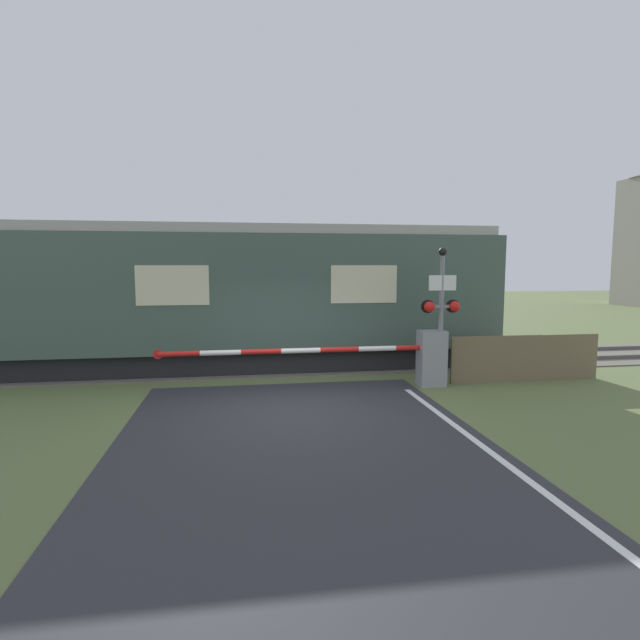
% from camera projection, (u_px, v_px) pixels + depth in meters
% --- Properties ---
extents(ground_plane, '(80.00, 80.00, 0.00)m').
position_uv_depth(ground_plane, '(291.00, 409.00, 9.59)').
color(ground_plane, '#5B6B3D').
extents(track_bed, '(36.00, 3.20, 0.13)m').
position_uv_depth(track_bed, '(276.00, 364.00, 13.77)').
color(track_bed, '#666056').
rests_on(track_bed, ground_plane).
extents(train, '(16.76, 3.00, 3.77)m').
position_uv_depth(train, '(181.00, 297.00, 13.17)').
color(train, black).
rests_on(train, ground_plane).
extents(crossing_barrier, '(6.42, 0.44, 1.27)m').
position_uv_depth(crossing_barrier, '(409.00, 357.00, 11.30)').
color(crossing_barrier, gray).
rests_on(crossing_barrier, ground_plane).
extents(signal_post, '(0.89, 0.26, 3.14)m').
position_uv_depth(signal_post, '(441.00, 308.00, 11.18)').
color(signal_post, gray).
rests_on(signal_post, ground_plane).
extents(roadside_fence, '(3.74, 0.06, 1.10)m').
position_uv_depth(roadside_fence, '(525.00, 358.00, 11.86)').
color(roadside_fence, '#726047').
rests_on(roadside_fence, ground_plane).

